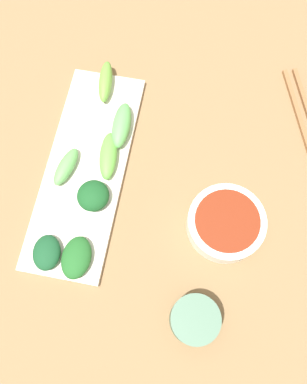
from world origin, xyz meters
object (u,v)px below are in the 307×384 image
at_px(serving_plate, 86,169).
at_px(tea_cup, 194,320).
at_px(sauce_bowl, 226,223).
at_px(chopsticks, 306,122).

distance_m(serving_plate, tea_cup, 0.31).
relative_size(serving_plate, tea_cup, 5.17).
height_order(sauce_bowl, serving_plate, sauce_bowl).
distance_m(chopsticks, tea_cup, 0.41).
bearing_deg(serving_plate, sauce_bowl, 167.56).
xyz_separation_m(sauce_bowl, chopsticks, (-0.12, -0.22, -0.02)).
bearing_deg(tea_cup, serving_plate, -43.67).
xyz_separation_m(sauce_bowl, serving_plate, (0.25, -0.06, -0.02)).
height_order(sauce_bowl, chopsticks, sauce_bowl).
distance_m(sauce_bowl, serving_plate, 0.26).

